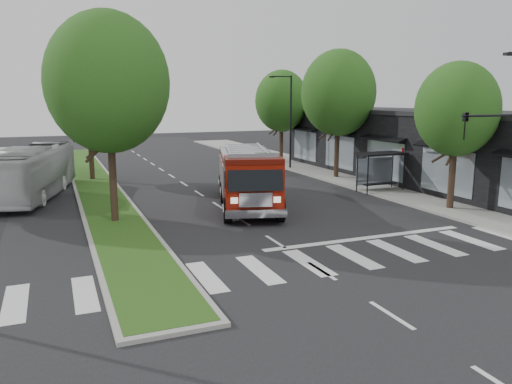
# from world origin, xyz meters

# --- Properties ---
(ground) EXTENTS (140.00, 140.00, 0.00)m
(ground) POSITION_xyz_m (0.00, 0.00, 0.00)
(ground) COLOR black
(ground) RESTS_ON ground
(sidewalk_right) EXTENTS (5.00, 80.00, 0.15)m
(sidewalk_right) POSITION_xyz_m (12.50, 10.00, 0.07)
(sidewalk_right) COLOR gray
(sidewalk_right) RESTS_ON ground
(median) EXTENTS (3.00, 50.00, 0.15)m
(median) POSITION_xyz_m (-6.00, 18.00, 0.08)
(median) COLOR gray
(median) RESTS_ON ground
(storefront_row) EXTENTS (8.00, 30.00, 5.00)m
(storefront_row) POSITION_xyz_m (17.00, 10.00, 2.50)
(storefront_row) COLOR black
(storefront_row) RESTS_ON ground
(bus_shelter) EXTENTS (3.20, 1.60, 2.61)m
(bus_shelter) POSITION_xyz_m (11.20, 8.15, 2.04)
(bus_shelter) COLOR black
(bus_shelter) RESTS_ON ground
(tree_right_near) EXTENTS (4.40, 4.40, 8.05)m
(tree_right_near) POSITION_xyz_m (11.50, 2.00, 5.51)
(tree_right_near) COLOR black
(tree_right_near) RESTS_ON ground
(tree_right_mid) EXTENTS (5.60, 5.60, 9.72)m
(tree_right_mid) POSITION_xyz_m (11.50, 14.00, 6.49)
(tree_right_mid) COLOR black
(tree_right_mid) RESTS_ON ground
(tree_right_far) EXTENTS (5.00, 5.00, 8.73)m
(tree_right_far) POSITION_xyz_m (11.50, 24.00, 5.84)
(tree_right_far) COLOR black
(tree_right_far) RESTS_ON ground
(tree_median_near) EXTENTS (5.80, 5.80, 10.16)m
(tree_median_near) POSITION_xyz_m (-6.00, 6.00, 6.81)
(tree_median_near) COLOR black
(tree_median_near) RESTS_ON ground
(tree_median_far) EXTENTS (5.60, 5.60, 9.72)m
(tree_median_far) POSITION_xyz_m (-6.00, 20.00, 6.49)
(tree_median_far) COLOR black
(tree_median_far) RESTS_ON ground
(streetlight_right_far) EXTENTS (2.11, 0.20, 8.00)m
(streetlight_right_far) POSITION_xyz_m (10.35, 20.00, 4.48)
(streetlight_right_far) COLOR black
(streetlight_right_far) RESTS_ON ground
(fire_engine) EXTENTS (5.59, 10.29, 3.42)m
(fire_engine) POSITION_xyz_m (1.53, 7.23, 1.64)
(fire_engine) COLOR #4E0B04
(fire_engine) RESTS_ON ground
(city_bus) EXTENTS (5.30, 11.79, 3.20)m
(city_bus) POSITION_xyz_m (-9.85, 14.73, 1.60)
(city_bus) COLOR #BABBBF
(city_bus) RESTS_ON ground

